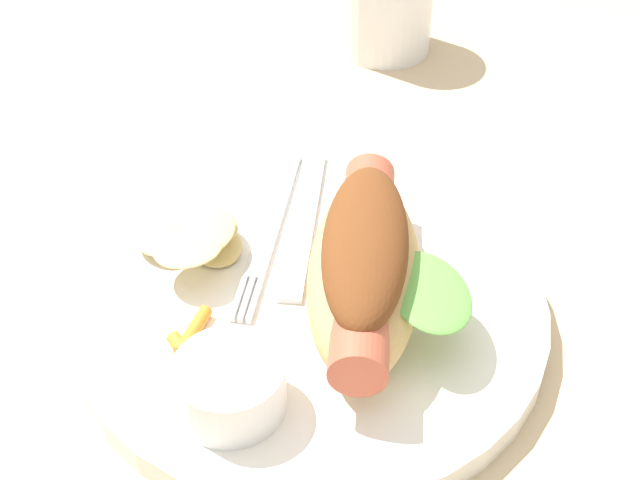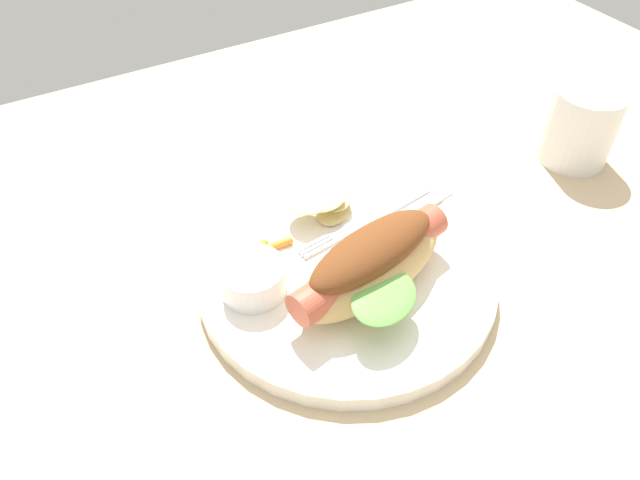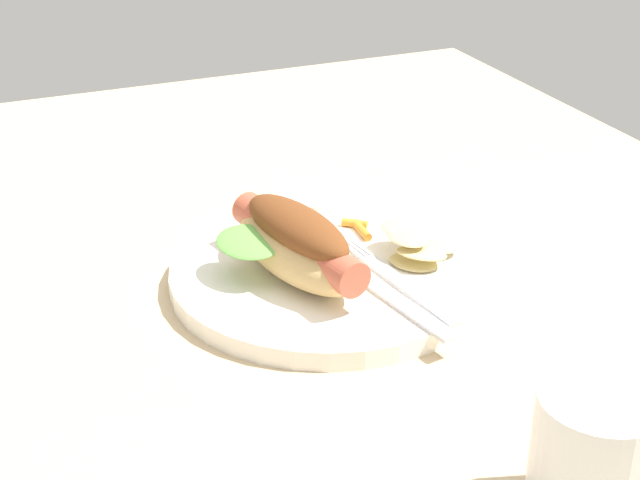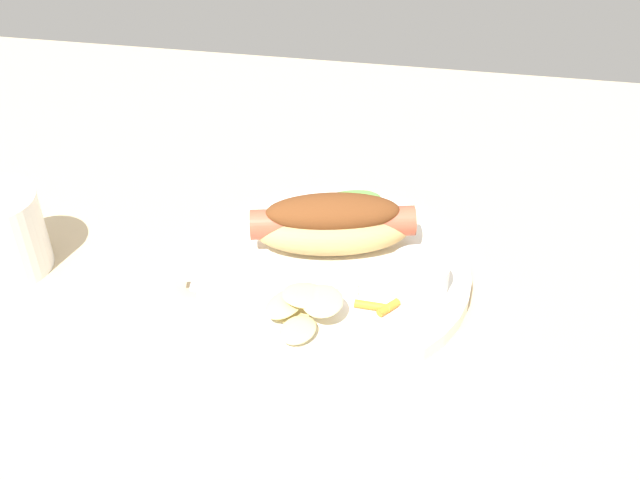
# 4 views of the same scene
# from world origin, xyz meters

# --- Properties ---
(ground_plane) EXTENTS (1.20, 0.90, 0.02)m
(ground_plane) POSITION_xyz_m (0.00, 0.00, -0.01)
(ground_plane) COLOR tan
(plate) EXTENTS (0.26, 0.26, 0.02)m
(plate) POSITION_xyz_m (0.03, 0.00, 0.01)
(plate) COLOR white
(plate) RESTS_ON ground_plane
(hot_dog) EXTENTS (0.16, 0.11, 0.06)m
(hot_dog) POSITION_xyz_m (0.02, 0.03, 0.04)
(hot_dog) COLOR tan
(hot_dog) RESTS_ON plate
(sauce_ramekin) EXTENTS (0.05, 0.05, 0.03)m
(sauce_ramekin) POSITION_xyz_m (0.11, -0.02, 0.03)
(sauce_ramekin) COLOR white
(sauce_ramekin) RESTS_ON plate
(fork) EXTENTS (0.15, 0.03, 0.00)m
(fork) POSITION_xyz_m (-0.03, -0.04, 0.02)
(fork) COLOR silver
(fork) RESTS_ON plate
(knife) EXTENTS (0.15, 0.04, 0.00)m
(knife) POSITION_xyz_m (-0.04, -0.02, 0.02)
(knife) COLOR silver
(knife) RESTS_ON plate
(chips_pile) EXTENTS (0.08, 0.07, 0.03)m
(chips_pile) POSITION_xyz_m (0.01, -0.07, 0.03)
(chips_pile) COLOR #D7C37F
(chips_pile) RESTS_ON plate
(carrot_garnish) EXTENTS (0.04, 0.02, 0.01)m
(carrot_garnish) POSITION_xyz_m (0.07, -0.05, 0.02)
(carrot_garnish) COLOR orange
(carrot_garnish) RESTS_ON plate
(drinking_cup) EXTENTS (0.07, 0.07, 0.08)m
(drinking_cup) POSITION_xyz_m (-0.28, -0.03, 0.04)
(drinking_cup) COLOR white
(drinking_cup) RESTS_ON ground_plane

